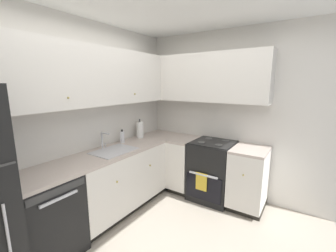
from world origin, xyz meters
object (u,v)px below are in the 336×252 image
dishwasher (45,217)px  soap_bottle (122,137)px  oven_range (212,170)px  paper_towel_roll (140,130)px

dishwasher → soap_bottle: size_ratio=4.24×
oven_range → paper_towel_roll: (-0.39, 1.13, 0.57)m
soap_bottle → paper_towel_roll: size_ratio=0.63×
soap_bottle → dishwasher: bearing=-172.1°
soap_bottle → oven_range: bearing=-56.1°
paper_towel_roll → soap_bottle: bearing=177.0°
dishwasher → oven_range: 2.29m
dishwasher → soap_bottle: 1.43m
paper_towel_roll → oven_range: bearing=-71.2°
oven_range → soap_bottle: soap_bottle is taller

